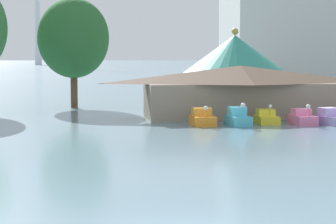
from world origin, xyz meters
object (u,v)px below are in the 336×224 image
(boathouse, at_px, (240,90))
(background_building_block, at_px, (311,10))
(pedal_boat_orange, at_px, (202,118))
(pedal_boat_cyan, at_px, (238,118))
(pedal_boat_yellow, at_px, (266,118))
(pedal_boat_pink, at_px, (302,118))
(shoreline_tree_mid, at_px, (73,38))
(green_roof_pavilion, at_px, (235,67))
(pedal_boat_lavender, at_px, (331,118))

(boathouse, distance_m, background_building_block, 56.94)
(pedal_boat_orange, xyz_separation_m, pedal_boat_cyan, (2.67, -0.70, 0.04))
(boathouse, bearing_deg, pedal_boat_orange, -130.00)
(pedal_boat_yellow, distance_m, pedal_boat_pink, 2.81)
(pedal_boat_cyan, height_order, pedal_boat_yellow, pedal_boat_cyan)
(boathouse, bearing_deg, background_building_block, 62.19)
(pedal_boat_pink, bearing_deg, shoreline_tree_mid, -140.38)
(pedal_boat_yellow, xyz_separation_m, green_roof_pavilion, (1.00, 13.82, 3.81))
(green_roof_pavilion, relative_size, shoreline_tree_mid, 0.94)
(pedal_boat_orange, bearing_deg, pedal_boat_lavender, 83.01)
(pedal_boat_lavender, bearing_deg, pedal_boat_cyan, -106.37)
(pedal_boat_orange, relative_size, green_roof_pavilion, 0.24)
(pedal_boat_orange, bearing_deg, pedal_boat_pink, 84.35)
(green_roof_pavilion, bearing_deg, pedal_boat_yellow, -94.15)
(shoreline_tree_mid, bearing_deg, pedal_boat_orange, -61.71)
(pedal_boat_orange, xyz_separation_m, green_roof_pavilion, (6.33, 14.31, 3.72))
(pedal_boat_pink, bearing_deg, pedal_boat_cyan, -91.73)
(pedal_boat_orange, height_order, pedal_boat_pink, pedal_boat_pink)
(pedal_boat_cyan, xyz_separation_m, green_roof_pavilion, (3.66, 15.01, 3.68))
(pedal_boat_pink, bearing_deg, pedal_boat_orange, -97.41)
(boathouse, bearing_deg, pedal_boat_yellow, -80.27)
(pedal_boat_cyan, relative_size, boathouse, 0.14)
(pedal_boat_yellow, relative_size, green_roof_pavilion, 0.25)
(pedal_boat_yellow, relative_size, boathouse, 0.15)
(pedal_boat_lavender, distance_m, green_roof_pavilion, 16.12)
(pedal_boat_orange, bearing_deg, green_roof_pavilion, 154.25)
(pedal_boat_pink, relative_size, shoreline_tree_mid, 0.22)
(pedal_boat_orange, height_order, pedal_boat_cyan, pedal_boat_cyan)
(pedal_boat_orange, bearing_deg, boathouse, 138.12)
(pedal_boat_pink, bearing_deg, pedal_boat_yellow, -114.64)
(pedal_boat_orange, distance_m, pedal_boat_yellow, 5.35)
(pedal_boat_orange, distance_m, background_building_block, 64.02)
(pedal_boat_yellow, xyz_separation_m, shoreline_tree_mid, (-15.29, 18.03, 6.83))
(pedal_boat_yellow, distance_m, shoreline_tree_mid, 24.61)
(green_roof_pavilion, xyz_separation_m, background_building_block, (24.23, 40.47, 9.08))
(shoreline_tree_mid, bearing_deg, pedal_boat_lavender, -44.01)
(pedal_boat_orange, xyz_separation_m, boathouse, (4.49, 5.35, 1.85))
(shoreline_tree_mid, bearing_deg, boathouse, -42.32)
(background_building_block, bearing_deg, pedal_boat_orange, -119.16)
(pedal_boat_cyan, xyz_separation_m, shoreline_tree_mid, (-12.63, 19.21, 6.69))
(background_building_block, bearing_deg, pedal_boat_yellow, -114.93)
(pedal_boat_lavender, bearing_deg, green_roof_pavilion, 179.28)
(shoreline_tree_mid, bearing_deg, pedal_boat_pink, -46.74)
(pedal_boat_yellow, relative_size, background_building_block, 0.09)
(pedal_boat_cyan, bearing_deg, pedal_boat_pink, 86.67)
(background_building_block, bearing_deg, green_roof_pavilion, -120.91)
(pedal_boat_cyan, height_order, pedal_boat_lavender, pedal_boat_cyan)
(pedal_boat_lavender, xyz_separation_m, boathouse, (-5.65, 6.26, 1.87))
(pedal_boat_pink, relative_size, boathouse, 0.14)
(pedal_boat_orange, xyz_separation_m, background_building_block, (30.56, 54.78, 12.81))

